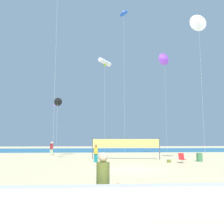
{
  "coord_description": "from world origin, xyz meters",
  "views": [
    {
      "loc": [
        -2.54,
        -16.71,
        2.1
      ],
      "look_at": [
        -0.73,
        9.74,
        5.28
      ],
      "focal_mm": 37.33,
      "sensor_mm": 36.0,
      "label": 1
    }
  ],
  "objects_px": {
    "beachgoer_maroon_shirt": "(52,148)",
    "kite_white_delta": "(199,22)",
    "kite_blue_inflatable": "(124,14)",
    "kite_violet_diamond": "(54,106)",
    "mother_figure": "(103,180)",
    "kite_black_delta": "(57,102)",
    "beachgoer_mustard_shirt": "(96,153)",
    "volleyball_net": "(125,144)",
    "kite_white_tube": "(105,62)",
    "toddler_figure": "(118,195)",
    "beach_handbag": "(169,161)",
    "trash_barrel": "(199,157)",
    "folding_beach_chair": "(182,158)",
    "kite_violet_delta": "(164,59)"
  },
  "relations": [
    {
      "from": "toddler_figure",
      "to": "kite_black_delta",
      "type": "xyz_separation_m",
      "value": [
        -4.99,
        18.6,
        5.9
      ]
    },
    {
      "from": "kite_black_delta",
      "to": "kite_violet_diamond",
      "type": "xyz_separation_m",
      "value": [
        -1.89,
        8.66,
        0.77
      ]
    },
    {
      "from": "toddler_figure",
      "to": "kite_violet_delta",
      "type": "distance_m",
      "value": 29.67
    },
    {
      "from": "beachgoer_maroon_shirt",
      "to": "kite_white_tube",
      "type": "relative_size",
      "value": 0.16
    },
    {
      "from": "beachgoer_maroon_shirt",
      "to": "trash_barrel",
      "type": "height_order",
      "value": "beachgoer_maroon_shirt"
    },
    {
      "from": "toddler_figure",
      "to": "kite_white_tube",
      "type": "xyz_separation_m",
      "value": [
        0.3,
        19.53,
        10.84
      ]
    },
    {
      "from": "toddler_figure",
      "to": "beachgoer_maroon_shirt",
      "type": "xyz_separation_m",
      "value": [
        -6.73,
        25.37,
        0.57
      ]
    },
    {
      "from": "beach_handbag",
      "to": "kite_violet_diamond",
      "type": "relative_size",
      "value": 0.05
    },
    {
      "from": "kite_white_delta",
      "to": "kite_violet_delta",
      "type": "relative_size",
      "value": 0.97
    },
    {
      "from": "toddler_figure",
      "to": "beach_handbag",
      "type": "bearing_deg",
      "value": 78.01
    },
    {
      "from": "kite_black_delta",
      "to": "volleyball_net",
      "type": "bearing_deg",
      "value": -2.3
    },
    {
      "from": "volleyball_net",
      "to": "beach_handbag",
      "type": "xyz_separation_m",
      "value": [
        3.56,
        -3.99,
        -1.49
      ]
    },
    {
      "from": "kite_black_delta",
      "to": "kite_white_tube",
      "type": "xyz_separation_m",
      "value": [
        5.29,
        0.93,
        4.94
      ]
    },
    {
      "from": "trash_barrel",
      "to": "beachgoer_maroon_shirt",
      "type": "bearing_deg",
      "value": 148.03
    },
    {
      "from": "beachgoer_maroon_shirt",
      "to": "kite_white_delta",
      "type": "height_order",
      "value": "kite_white_delta"
    },
    {
      "from": "volleyball_net",
      "to": "beach_handbag",
      "type": "distance_m",
      "value": 5.55
    },
    {
      "from": "kite_white_delta",
      "to": "kite_white_tube",
      "type": "distance_m",
      "value": 10.97
    },
    {
      "from": "toddler_figure",
      "to": "kite_blue_inflatable",
      "type": "relative_size",
      "value": 0.04
    },
    {
      "from": "kite_violet_delta",
      "to": "mother_figure",
      "type": "bearing_deg",
      "value": -111.09
    },
    {
      "from": "beachgoer_maroon_shirt",
      "to": "kite_black_delta",
      "type": "xyz_separation_m",
      "value": [
        1.74,
        -6.76,
        5.33
      ]
    },
    {
      "from": "beachgoer_maroon_shirt",
      "to": "kite_black_delta",
      "type": "relative_size",
      "value": 0.27
    },
    {
      "from": "volleyball_net",
      "to": "kite_black_delta",
      "type": "xyz_separation_m",
      "value": [
        -7.54,
        0.3,
        4.7
      ]
    },
    {
      "from": "folding_beach_chair",
      "to": "kite_white_delta",
      "type": "relative_size",
      "value": 0.06
    },
    {
      "from": "beachgoer_mustard_shirt",
      "to": "volleyball_net",
      "type": "bearing_deg",
      "value": -2.96
    },
    {
      "from": "toddler_figure",
      "to": "kite_white_tube",
      "type": "bearing_deg",
      "value": 100.26
    },
    {
      "from": "beach_handbag",
      "to": "kite_black_delta",
      "type": "bearing_deg",
      "value": 158.87
    },
    {
      "from": "beachgoer_mustard_shirt",
      "to": "kite_black_delta",
      "type": "height_order",
      "value": "kite_black_delta"
    },
    {
      "from": "kite_white_delta",
      "to": "mother_figure",
      "type": "bearing_deg",
      "value": -125.31
    },
    {
      "from": "kite_black_delta",
      "to": "kite_white_delta",
      "type": "height_order",
      "value": "kite_white_delta"
    },
    {
      "from": "beachgoer_maroon_shirt",
      "to": "kite_white_delta",
      "type": "distance_m",
      "value": 23.44
    },
    {
      "from": "kite_white_delta",
      "to": "kite_violet_diamond",
      "type": "relative_size",
      "value": 1.94
    },
    {
      "from": "beach_handbag",
      "to": "kite_violet_delta",
      "type": "relative_size",
      "value": 0.02
    },
    {
      "from": "beachgoer_maroon_shirt",
      "to": "kite_blue_inflatable",
      "type": "relative_size",
      "value": 0.1
    },
    {
      "from": "kite_violet_delta",
      "to": "kite_white_delta",
      "type": "bearing_deg",
      "value": -89.91
    },
    {
      "from": "beachgoer_mustard_shirt",
      "to": "kite_white_tube",
      "type": "xyz_separation_m",
      "value": [
        0.98,
        4.31,
        10.37
      ]
    },
    {
      "from": "kite_violet_delta",
      "to": "folding_beach_chair",
      "type": "bearing_deg",
      "value": -100.19
    },
    {
      "from": "toddler_figure",
      "to": "folding_beach_chair",
      "type": "relative_size",
      "value": 0.91
    },
    {
      "from": "toddler_figure",
      "to": "kite_black_delta",
      "type": "relative_size",
      "value": 0.12
    },
    {
      "from": "kite_blue_inflatable",
      "to": "kite_white_tube",
      "type": "height_order",
      "value": "kite_blue_inflatable"
    },
    {
      "from": "kite_violet_diamond",
      "to": "kite_blue_inflatable",
      "type": "bearing_deg",
      "value": -38.1
    },
    {
      "from": "trash_barrel",
      "to": "volleyball_net",
      "type": "height_order",
      "value": "volleyball_net"
    },
    {
      "from": "kite_blue_inflatable",
      "to": "kite_white_delta",
      "type": "relative_size",
      "value": 1.26
    },
    {
      "from": "trash_barrel",
      "to": "kite_violet_diamond",
      "type": "xyz_separation_m",
      "value": [
        -16.34,
        12.0,
        6.69
      ]
    },
    {
      "from": "beachgoer_mustard_shirt",
      "to": "trash_barrel",
      "type": "relative_size",
      "value": 2.06
    },
    {
      "from": "kite_white_tube",
      "to": "kite_violet_diamond",
      "type": "xyz_separation_m",
      "value": [
        -7.17,
        7.73,
        -4.17
      ]
    },
    {
      "from": "toddler_figure",
      "to": "folding_beach_chair",
      "type": "xyz_separation_m",
      "value": [
        7.22,
        13.99,
        0.04
      ]
    },
    {
      "from": "kite_violet_delta",
      "to": "kite_violet_diamond",
      "type": "bearing_deg",
      "value": 171.39
    },
    {
      "from": "kite_blue_inflatable",
      "to": "kite_violet_diamond",
      "type": "height_order",
      "value": "kite_blue_inflatable"
    },
    {
      "from": "folding_beach_chair",
      "to": "kite_violet_diamond",
      "type": "xyz_separation_m",
      "value": [
        -14.1,
        13.27,
        6.63
      ]
    },
    {
      "from": "trash_barrel",
      "to": "kite_white_tube",
      "type": "bearing_deg",
      "value": 155.02
    }
  ]
}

